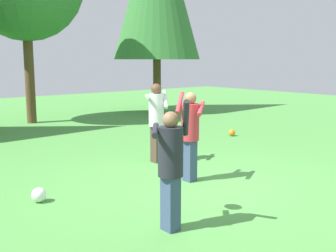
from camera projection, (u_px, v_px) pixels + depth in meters
ground_plane at (206, 185)px, 7.63m from camera, size 40.00×40.00×0.00m
person_thrower at (171, 161)px, 5.47m from camera, size 0.67×0.67×1.81m
person_catcher at (190, 129)px, 7.74m from camera, size 0.74×0.72×1.71m
person_bystander at (156, 116)px, 9.17m from camera, size 0.73×0.76×1.78m
frisbee at (170, 128)px, 5.87m from camera, size 0.38×0.38×0.07m
ball_white at (39, 195)px, 6.70m from camera, size 0.24×0.24×0.24m
ball_orange at (232, 133)px, 12.49m from camera, size 0.20×0.20×0.20m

